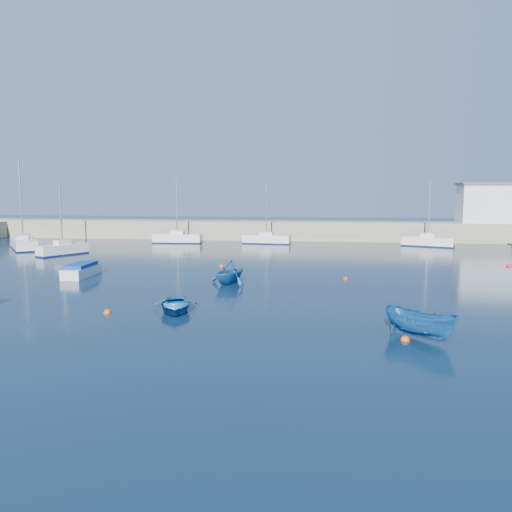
# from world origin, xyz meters

# --- Properties ---
(ground) EXTENTS (220.00, 220.00, 0.00)m
(ground) POSITION_xyz_m (0.00, 0.00, 0.00)
(ground) COLOR #0C2036
(ground) RESTS_ON ground
(back_wall) EXTENTS (96.00, 4.50, 2.60)m
(back_wall) POSITION_xyz_m (0.00, 46.00, 1.30)
(back_wall) COLOR gray
(back_wall) RESTS_ON ground
(harbor_office) EXTENTS (10.00, 4.00, 5.00)m
(harbor_office) POSITION_xyz_m (30.00, 46.00, 5.10)
(harbor_office) COLOR silver
(harbor_office) RESTS_ON back_wall
(sailboat_3) EXTENTS (3.89, 5.46, 7.33)m
(sailboat_3) POSITION_xyz_m (-20.61, 25.77, 0.64)
(sailboat_3) COLOR silver
(sailboat_3) RESTS_ON ground
(sailboat_4) EXTENTS (6.78, 7.82, 10.56)m
(sailboat_4) POSITION_xyz_m (-28.16, 30.61, 0.67)
(sailboat_4) COLOR silver
(sailboat_4) RESTS_ON ground
(sailboat_5) EXTENTS (6.40, 1.96, 8.49)m
(sailboat_5) POSITION_xyz_m (-12.06, 39.62, 0.66)
(sailboat_5) COLOR silver
(sailboat_5) RESTS_ON ground
(sailboat_6) EXTENTS (6.31, 2.29, 8.19)m
(sailboat_6) POSITION_xyz_m (-0.34, 40.36, 0.61)
(sailboat_6) COLOR silver
(sailboat_6) RESTS_ON ground
(sailboat_7) EXTENTS (6.33, 3.77, 8.17)m
(sailboat_7) POSITION_xyz_m (19.81, 39.57, 0.64)
(sailboat_7) COLOR silver
(sailboat_7) RESTS_ON ground
(motorboat_1) EXTENTS (1.65, 4.36, 1.06)m
(motorboat_1) POSITION_xyz_m (-12.18, 13.21, 0.50)
(motorboat_1) COLOR silver
(motorboat_1) RESTS_ON ground
(motorboat_2) EXTENTS (1.77, 4.71, 0.96)m
(motorboat_2) POSITION_xyz_m (-21.01, 27.33, 0.45)
(motorboat_2) COLOR silver
(motorboat_2) RESTS_ON ground
(dinghy_center) EXTENTS (3.43, 4.15, 0.75)m
(dinghy_center) POSITION_xyz_m (-1.37, 2.74, 0.37)
(dinghy_center) COLOR #155091
(dinghy_center) RESTS_ON ground
(dinghy_left) EXTENTS (4.10, 4.30, 1.76)m
(dinghy_left) POSITION_xyz_m (0.10, 11.56, 0.88)
(dinghy_left) COLOR #155091
(dinghy_left) RESTS_ON ground
(dinghy_right) EXTENTS (3.61, 3.41, 1.40)m
(dinghy_right) POSITION_xyz_m (11.30, -0.83, 0.70)
(dinghy_right) COLOR #155091
(dinghy_right) RESTS_ON ground
(buoy_0) EXTENTS (0.43, 0.43, 0.43)m
(buoy_0) POSITION_xyz_m (-5.01, 1.91, 0.00)
(buoy_0) COLOR #DD400B
(buoy_0) RESTS_ON ground
(buoy_1) EXTENTS (0.43, 0.43, 0.43)m
(buoy_1) POSITION_xyz_m (8.67, 14.53, 0.00)
(buoy_1) COLOR red
(buoy_1) RESTS_ON ground
(buoy_3) EXTENTS (0.44, 0.44, 0.44)m
(buoy_3) POSITION_xyz_m (-2.16, 19.84, 0.00)
(buoy_3) COLOR #DD400B
(buoy_3) RESTS_ON ground
(buoy_4) EXTENTS (0.47, 0.47, 0.47)m
(buoy_4) POSITION_xyz_m (23.67, 23.44, 0.00)
(buoy_4) COLOR red
(buoy_4) RESTS_ON ground
(buoy_5) EXTENTS (0.42, 0.42, 0.42)m
(buoy_5) POSITION_xyz_m (10.61, -1.23, 0.00)
(buoy_5) COLOR #DD400B
(buoy_5) RESTS_ON ground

